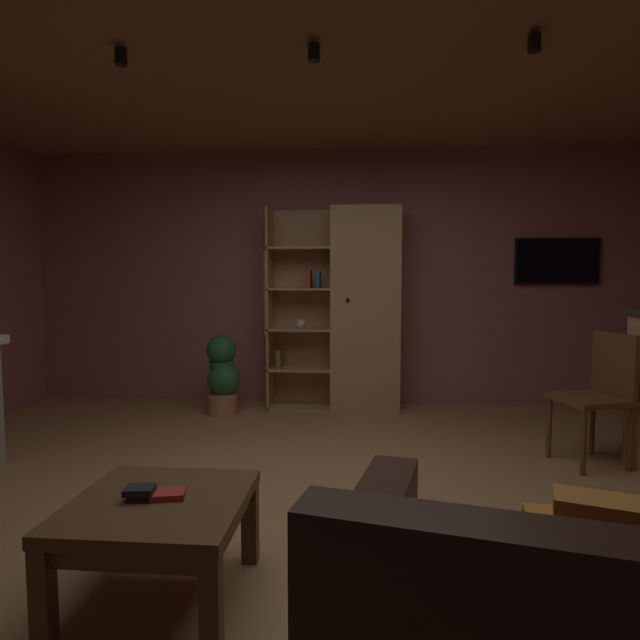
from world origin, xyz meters
The scene contains 14 objects.
floor centered at (0.00, 0.00, -0.01)m, with size 6.45×5.46×0.02m, color #A37A4C.
wall_back centered at (0.00, 2.76, 1.31)m, with size 6.57×0.06×2.62m, color #9E5B56.
ceiling centered at (0.00, 0.00, 2.63)m, with size 6.45×5.46×0.02m, color #8E6B47.
window_pane_back centered at (-0.46, 2.73, 1.15)m, with size 0.66×0.01×0.88m, color white.
bookshelf_cabinet centered at (0.19, 2.49, 0.99)m, with size 1.30×0.41×1.99m.
coffee_table centered at (-0.55, -0.74, 0.33)m, with size 0.68×0.69×0.42m.
table_book_0 centered at (-0.52, -0.72, 0.43)m, with size 0.13×0.10×0.03m, color #B22D2D.
table_book_1 centered at (-0.62, -0.75, 0.45)m, with size 0.11×0.09×0.03m, color black.
dining_chair centered at (1.91, 1.05, 0.53)m, with size 0.52×0.52×0.92m.
potted_floor_plant centered at (-1.08, 2.14, 0.39)m, with size 0.32×0.32×0.76m.
wall_mounted_tv centered at (2.16, 2.70, 1.47)m, with size 0.81×0.06×0.45m.
track_light_spot_1 centered at (-1.12, 0.25, 2.55)m, with size 0.07×0.07×0.09m, color black.
track_light_spot_2 centered at (-0.02, 0.28, 2.55)m, with size 0.07×0.07×0.09m, color black.
track_light_spot_3 centered at (1.16, 0.26, 2.55)m, with size 0.07×0.07×0.09m, color black.
Camera 1 is at (0.27, -2.72, 1.29)m, focal length 29.55 mm.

